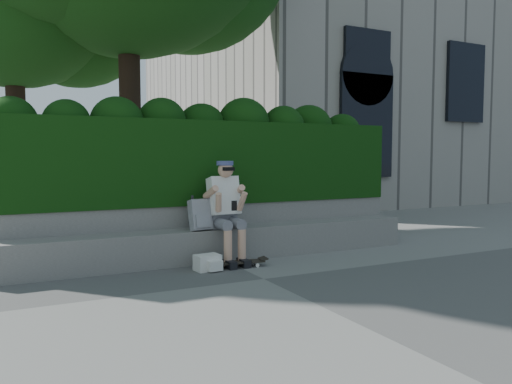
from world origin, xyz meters
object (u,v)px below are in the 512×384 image
person (225,207)px  skateboard (237,263)px  backpack_plaid (200,215)px  backpack_ground (207,262)px

person → skateboard: (-0.00, -0.37, -0.69)m
person → backpack_plaid: 0.36m
skateboard → backpack_plaid: bearing=133.1°
person → backpack_plaid: bearing=166.2°
person → backpack_plaid: person is taller
backpack_plaid → backpack_ground: size_ratio=1.34×
skateboard → backpack_ground: 0.40m
backpack_plaid → backpack_ground: bearing=-104.2°
backpack_ground → backpack_plaid: bearing=74.2°
person → backpack_ground: bearing=-138.8°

